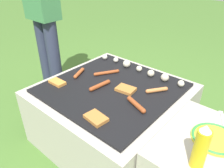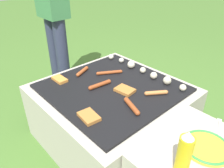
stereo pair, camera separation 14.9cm
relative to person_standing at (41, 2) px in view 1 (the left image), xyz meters
name	(u,v)px [view 1 (the left image)]	position (x,y,z in m)	size (l,w,h in m)	color
ground_plane	(112,136)	(0.80, -0.05, -0.92)	(14.00, 14.00, 0.00)	#47702D
grill	(112,113)	(0.80, -0.05, -0.69)	(0.93, 0.93, 0.45)	#B2AA9E
person_standing	(41,2)	(0.00, 0.00, 0.00)	(0.28, 0.21, 1.60)	#2D334C
sausage_front_center	(100,85)	(0.75, -0.11, -0.45)	(0.05, 0.18, 0.03)	#93421E
sausage_back_center	(107,73)	(0.65, 0.06, -0.45)	(0.12, 0.18, 0.02)	#93421E
sausage_mid_right	(136,104)	(1.07, -0.13, -0.45)	(0.17, 0.08, 0.03)	#93421E
sausage_front_right	(157,90)	(1.07, 0.09, -0.45)	(0.10, 0.13, 0.03)	#C6753D
sausage_mid_left	(79,73)	(0.50, -0.08, -0.45)	(0.08, 0.15, 0.03)	#A34C23
bread_slice_right	(126,89)	(0.91, -0.03, -0.45)	(0.13, 0.10, 0.02)	#B27033
bread_slice_center	(57,82)	(0.49, -0.27, -0.45)	(0.12, 0.07, 0.02)	#D18438
bread_slice_left	(96,118)	(0.97, -0.38, -0.45)	(0.13, 0.10, 0.02)	#B27033
mushroom_row	(141,69)	(0.83, 0.26, -0.43)	(0.75, 0.07, 0.06)	silver
plate_colorful	(215,138)	(1.52, -0.11, -0.45)	(0.22, 0.22, 0.02)	yellow
condiment_bottle	(201,147)	(1.51, -0.31, -0.36)	(0.06, 0.06, 0.22)	gold
fork_utensil	(222,120)	(1.50, 0.07, -0.46)	(0.09, 0.18, 0.01)	silver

